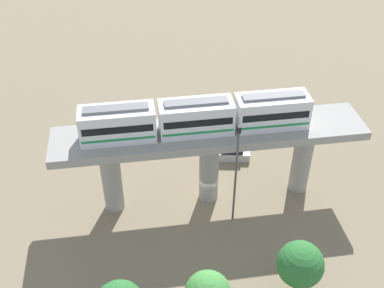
{
  "coord_description": "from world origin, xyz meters",
  "views": [
    {
      "loc": [
        34.67,
        -6.84,
        33.61
      ],
      "look_at": [
        -2.5,
        -1.3,
        5.02
      ],
      "focal_mm": 44.57,
      "sensor_mm": 36.0,
      "label": 1
    }
  ],
  "objects_px": {
    "parked_car_silver": "(231,152)",
    "signal_post": "(236,172)",
    "train": "(196,117)",
    "parked_car_orange": "(215,121)",
    "tree_near_viaduct": "(300,264)"
  },
  "relations": [
    {
      "from": "train",
      "to": "parked_car_silver",
      "type": "relative_size",
      "value": 4.6
    },
    {
      "from": "parked_car_silver",
      "to": "parked_car_orange",
      "type": "distance_m",
      "value": 6.4
    },
    {
      "from": "train",
      "to": "signal_post",
      "type": "height_order",
      "value": "train"
    },
    {
      "from": "parked_car_silver",
      "to": "parked_car_orange",
      "type": "relative_size",
      "value": 1.05
    },
    {
      "from": "parked_car_silver",
      "to": "signal_post",
      "type": "distance_m",
      "value": 10.86
    },
    {
      "from": "tree_near_viaduct",
      "to": "signal_post",
      "type": "distance_m",
      "value": 9.7
    },
    {
      "from": "signal_post",
      "to": "parked_car_silver",
      "type": "bearing_deg",
      "value": 168.84
    },
    {
      "from": "parked_car_silver",
      "to": "signal_post",
      "type": "bearing_deg",
      "value": -0.92
    },
    {
      "from": "tree_near_viaduct",
      "to": "parked_car_silver",
      "type": "bearing_deg",
      "value": -175.1
    },
    {
      "from": "train",
      "to": "parked_car_silver",
      "type": "xyz_separation_m",
      "value": [
        -5.91,
        4.92,
        -9.15
      ]
    },
    {
      "from": "parked_car_silver",
      "to": "tree_near_viaduct",
      "type": "xyz_separation_m",
      "value": [
        18.0,
        1.54,
        2.59
      ]
    },
    {
      "from": "parked_car_orange",
      "to": "tree_near_viaduct",
      "type": "height_order",
      "value": "tree_near_viaduct"
    },
    {
      "from": "train",
      "to": "signal_post",
      "type": "distance_m",
      "value": 6.01
    },
    {
      "from": "parked_car_orange",
      "to": "signal_post",
      "type": "distance_m",
      "value": 16.59
    },
    {
      "from": "train",
      "to": "signal_post",
      "type": "xyz_separation_m",
      "value": [
        3.4,
        3.08,
        -3.88
      ]
    }
  ]
}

